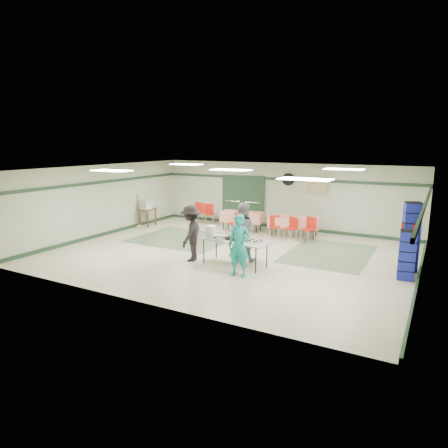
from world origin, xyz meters
The scene contains 42 objects.
floor centered at (0.00, 0.00, 0.00)m, with size 11.00×11.00×0.00m, color beige.
ceiling centered at (0.00, 0.00, 2.70)m, with size 11.00×11.00×0.00m, color silver.
wall_back centered at (0.00, 4.50, 1.35)m, with size 11.00×11.00×0.00m, color #B4C0A4.
wall_front centered at (0.00, -4.50, 1.35)m, with size 11.00×11.00×0.00m, color #B4C0A4.
wall_left centered at (-5.50, 0.00, 1.35)m, with size 9.00×9.00×0.00m, color #B4C0A4.
wall_right centered at (5.50, 0.00, 1.35)m, with size 9.00×9.00×0.00m, color #B4C0A4.
trim_back centered at (0.00, 4.47, 2.05)m, with size 11.00×0.06×0.10m, color #213C27.
baseboard_back centered at (0.00, 4.47, 0.06)m, with size 11.00×0.06×0.12m, color #213C27.
trim_left centered at (-5.47, 0.00, 2.05)m, with size 9.00×0.06×0.10m, color #213C27.
baseboard_left centered at (-5.47, 0.00, 0.06)m, with size 9.00×0.06×0.12m, color #213C27.
trim_right centered at (5.47, 0.00, 2.05)m, with size 9.00×0.06×0.10m, color #213C27.
baseboard_right centered at (5.47, 0.00, 0.06)m, with size 9.00×0.06×0.12m, color #213C27.
green_patch_a centered at (-2.50, 1.00, 0.00)m, with size 3.50×3.00×0.01m, color #617A59.
green_patch_b centered at (2.80, 1.50, 0.00)m, with size 2.50×3.50×0.01m, color #617A59.
double_door_left centered at (-2.20, 4.44, 1.05)m, with size 0.90×0.06×2.10m, color gray.
double_door_right centered at (-1.25, 4.44, 1.05)m, with size 0.90×0.06×2.10m, color gray.
door_frame centered at (-1.73, 4.42, 1.05)m, with size 2.00×0.03×2.15m, color #213C27.
wall_fan centered at (0.30, 4.44, 2.05)m, with size 0.50×0.50×0.10m, color black.
scroll_banner centered at (1.50, 4.44, 1.85)m, with size 0.80×0.02×0.60m, color tan.
serving_table centered at (0.69, -1.03, 0.72)m, with size 2.07×0.97×0.76m.
sheet_tray_right centered at (1.18, -1.03, 0.77)m, with size 0.59×0.45×0.02m, color silver.
sheet_tray_mid centered at (0.56, -0.88, 0.77)m, with size 0.62×0.47×0.02m, color silver.
sheet_tray_left centered at (0.20, -1.18, 0.77)m, with size 0.57×0.44×0.02m, color silver.
baking_pan centered at (0.70, -1.05, 0.80)m, with size 0.48×0.30×0.08m, color black.
foam_box_stack centered at (-0.12, -1.01, 0.92)m, with size 0.24×0.22×0.33m, color white.
volunteer_teal centered at (1.23, -1.83, 0.84)m, with size 0.61×0.40×1.68m, color teal.
volunteer_grey centered at (0.64, -0.44, 0.88)m, with size 0.85×0.66×1.76m, color gray.
volunteer_dark centered at (-0.68, -1.24, 0.85)m, with size 1.09×0.63×1.69m, color black.
dining_table_a centered at (0.98, 3.32, 0.57)m, with size 1.97×1.10×0.77m.
dining_table_b centered at (-1.22, 3.32, 0.57)m, with size 1.77×0.93×0.77m.
chair_a centered at (1.10, 2.74, 0.51)m, with size 0.50×0.50×0.84m.
chair_b centered at (0.43, 2.74, 0.51)m, with size 0.51×0.51×0.84m.
chair_c centered at (1.75, 2.75, 0.56)m, with size 0.54×0.54×0.91m.
chair_d centered at (-1.18, 2.74, 0.49)m, with size 0.50×0.50×0.81m.
chair_loose_a centered at (-3.06, 3.79, 0.54)m, with size 0.57×0.57×0.88m.
chair_loose_b centered at (-3.51, 3.61, 0.57)m, with size 0.44×0.44×0.94m.
crate_stack_blue_a centered at (5.15, 0.86, 0.96)m, with size 0.42×0.42×1.93m, color #19219A.
crate_stack_red centered at (5.15, 0.86, 0.68)m, with size 0.42×0.42×1.36m, color maroon.
crate_stack_blue_b centered at (5.15, 0.04, 0.65)m, with size 0.40×0.40×1.30m, color #19219A.
printer_table centered at (-5.15, 2.15, 0.62)m, with size 0.61×0.85×0.74m.
office_printer centered at (-5.15, 2.05, 0.93)m, with size 0.47×0.41×0.37m, color #B9B9B4.
broom centered at (-5.23, 1.73, 0.73)m, with size 0.03×0.03×1.40m, color brown.
Camera 1 is at (5.79, -10.96, 3.50)m, focal length 32.00 mm.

